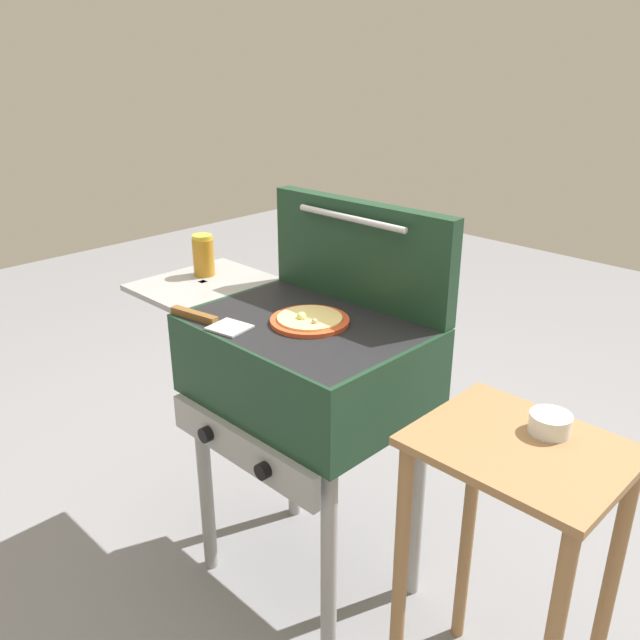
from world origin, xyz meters
TOP-DOWN VIEW (x-y plane):
  - ground_plane at (0.00, 0.00)m, footprint 8.00×8.00m
  - grill at (-0.01, -0.00)m, footprint 0.96×0.53m
  - grill_lid_open at (0.00, 0.21)m, footprint 0.63×0.09m
  - pizza_cheese at (0.01, 0.00)m, footprint 0.22×0.22m
  - sauce_jar at (-0.53, 0.05)m, footprint 0.07×0.07m
  - spatula at (-0.19, -0.19)m, footprint 0.27×0.11m
  - prep_table at (0.66, 0.00)m, footprint 0.44×0.36m
  - topping_bowl_near at (0.68, 0.08)m, footprint 0.09×0.09m

SIDE VIEW (x-z plane):
  - ground_plane at x=0.00m, z-range 0.00..0.00m
  - prep_table at x=0.66m, z-range 0.17..0.98m
  - grill at x=-0.01m, z-range 0.31..1.21m
  - topping_bowl_near at x=0.68m, z-range 0.81..0.85m
  - spatula at x=-0.19m, z-range 0.90..0.92m
  - pizza_cheese at x=0.01m, z-range 0.89..0.93m
  - sauce_jar at x=-0.53m, z-range 0.90..1.03m
  - grill_lid_open at x=0.00m, z-range 0.90..1.20m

